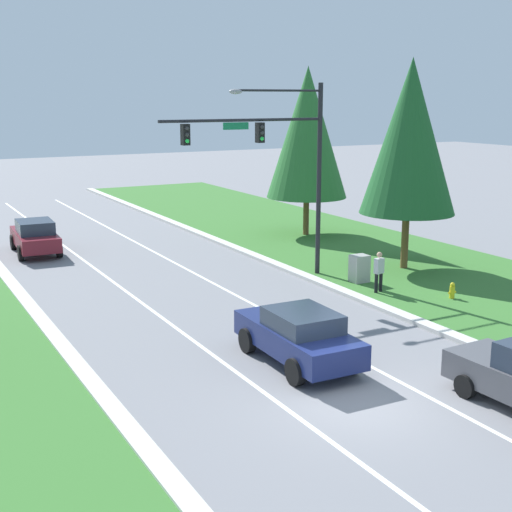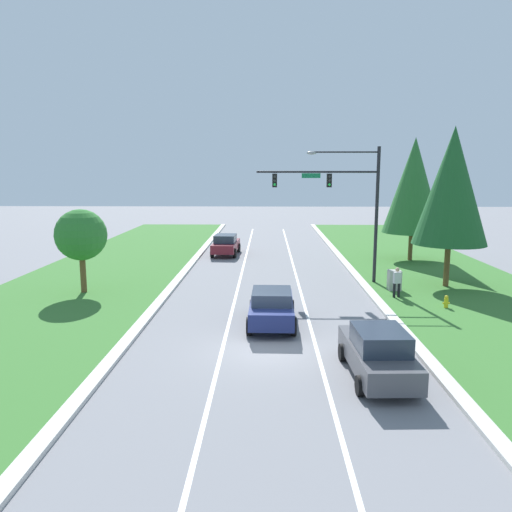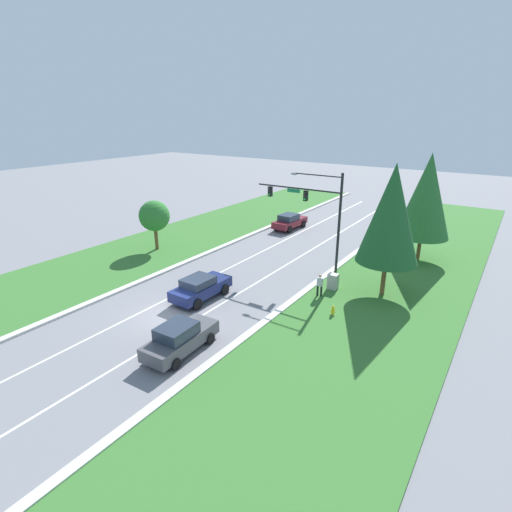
{
  "view_description": "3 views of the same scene",
  "coord_description": "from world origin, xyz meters",
  "px_view_note": "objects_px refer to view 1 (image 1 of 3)",
  "views": [
    {
      "loc": [
        -10.3,
        -13.6,
        7.57
      ],
      "look_at": [
        2.33,
        9.7,
        1.65
      ],
      "focal_mm": 50.0,
      "sensor_mm": 36.0,
      "label": 1
    },
    {
      "loc": [
        -0.11,
        -18.18,
        6.67
      ],
      "look_at": [
        -0.76,
        10.82,
        1.78
      ],
      "focal_mm": 35.0,
      "sensor_mm": 36.0,
      "label": 2
    },
    {
      "loc": [
        17.28,
        -15.72,
        12.22
      ],
      "look_at": [
        0.17,
        9.79,
        1.14
      ],
      "focal_mm": 28.0,
      "sensor_mm": 36.0,
      "label": 3
    }
  ],
  "objects_px": {
    "conifer_near_right_tree": "(307,133)",
    "conifer_far_right_tree": "(410,137)",
    "burgundy_sedan": "(35,236)",
    "navy_sedan": "(299,335)",
    "utility_cabinet": "(359,269)",
    "pedestrian": "(379,271)",
    "traffic_signal_mast": "(278,152)",
    "fire_hydrant": "(452,292)"
  },
  "relations": [
    {
      "from": "conifer_near_right_tree",
      "to": "conifer_far_right_tree",
      "type": "xyz_separation_m",
      "value": [
        -0.39,
        -8.83,
        0.2
      ]
    },
    {
      "from": "burgundy_sedan",
      "to": "navy_sedan",
      "type": "xyz_separation_m",
      "value": [
        3.57,
        -18.87,
        -0.01
      ]
    },
    {
      "from": "utility_cabinet",
      "to": "conifer_near_right_tree",
      "type": "relative_size",
      "value": 0.13
    },
    {
      "from": "burgundy_sedan",
      "to": "conifer_near_right_tree",
      "type": "xyz_separation_m",
      "value": [
        14.24,
        -2.45,
        4.82
      ]
    },
    {
      "from": "pedestrian",
      "to": "conifer_far_right_tree",
      "type": "relative_size",
      "value": 0.18
    },
    {
      "from": "burgundy_sedan",
      "to": "utility_cabinet",
      "type": "xyz_separation_m",
      "value": [
        10.56,
        -12.36,
        -0.26
      ]
    },
    {
      "from": "navy_sedan",
      "to": "conifer_near_right_tree",
      "type": "xyz_separation_m",
      "value": [
        10.67,
        16.42,
        4.83
      ]
    },
    {
      "from": "burgundy_sedan",
      "to": "navy_sedan",
      "type": "relative_size",
      "value": 1.03
    },
    {
      "from": "burgundy_sedan",
      "to": "conifer_near_right_tree",
      "type": "height_order",
      "value": "conifer_near_right_tree"
    },
    {
      "from": "traffic_signal_mast",
      "to": "utility_cabinet",
      "type": "height_order",
      "value": "traffic_signal_mast"
    },
    {
      "from": "utility_cabinet",
      "to": "conifer_near_right_tree",
      "type": "bearing_deg",
      "value": 69.67
    },
    {
      "from": "burgundy_sedan",
      "to": "conifer_far_right_tree",
      "type": "xyz_separation_m",
      "value": [
        13.85,
        -11.28,
        5.03
      ]
    },
    {
      "from": "traffic_signal_mast",
      "to": "navy_sedan",
      "type": "height_order",
      "value": "traffic_signal_mast"
    },
    {
      "from": "traffic_signal_mast",
      "to": "conifer_far_right_tree",
      "type": "bearing_deg",
      "value": -9.56
    },
    {
      "from": "utility_cabinet",
      "to": "conifer_far_right_tree",
      "type": "bearing_deg",
      "value": 18.32
    },
    {
      "from": "utility_cabinet",
      "to": "pedestrian",
      "type": "bearing_deg",
      "value": -99.98
    },
    {
      "from": "traffic_signal_mast",
      "to": "conifer_far_right_tree",
      "type": "height_order",
      "value": "conifer_far_right_tree"
    },
    {
      "from": "navy_sedan",
      "to": "utility_cabinet",
      "type": "relative_size",
      "value": 3.82
    },
    {
      "from": "utility_cabinet",
      "to": "fire_hydrant",
      "type": "relative_size",
      "value": 1.73
    },
    {
      "from": "burgundy_sedan",
      "to": "conifer_near_right_tree",
      "type": "distance_m",
      "value": 15.23
    },
    {
      "from": "pedestrian",
      "to": "conifer_far_right_tree",
      "type": "height_order",
      "value": "conifer_far_right_tree"
    },
    {
      "from": "conifer_near_right_tree",
      "to": "conifer_far_right_tree",
      "type": "height_order",
      "value": "conifer_far_right_tree"
    },
    {
      "from": "fire_hydrant",
      "to": "pedestrian",
      "type": "bearing_deg",
      "value": 133.16
    },
    {
      "from": "traffic_signal_mast",
      "to": "navy_sedan",
      "type": "distance_m",
      "value": 10.63
    },
    {
      "from": "conifer_near_right_tree",
      "to": "pedestrian",
      "type": "bearing_deg",
      "value": -108.92
    },
    {
      "from": "traffic_signal_mast",
      "to": "pedestrian",
      "type": "height_order",
      "value": "traffic_signal_mast"
    },
    {
      "from": "utility_cabinet",
      "to": "pedestrian",
      "type": "relative_size",
      "value": 0.72
    },
    {
      "from": "pedestrian",
      "to": "conifer_far_right_tree",
      "type": "distance_m",
      "value": 6.69
    },
    {
      "from": "pedestrian",
      "to": "navy_sedan",
      "type": "bearing_deg",
      "value": 25.37
    },
    {
      "from": "navy_sedan",
      "to": "conifer_near_right_tree",
      "type": "relative_size",
      "value": 0.5
    },
    {
      "from": "fire_hydrant",
      "to": "conifer_far_right_tree",
      "type": "bearing_deg",
      "value": 70.9
    },
    {
      "from": "pedestrian",
      "to": "fire_hydrant",
      "type": "height_order",
      "value": "pedestrian"
    },
    {
      "from": "burgundy_sedan",
      "to": "conifer_near_right_tree",
      "type": "bearing_deg",
      "value": -6.58
    },
    {
      "from": "conifer_far_right_tree",
      "to": "pedestrian",
      "type": "bearing_deg",
      "value": -142.56
    },
    {
      "from": "utility_cabinet",
      "to": "conifer_far_right_tree",
      "type": "xyz_separation_m",
      "value": [
        3.28,
        1.09,
        5.28
      ]
    },
    {
      "from": "fire_hydrant",
      "to": "conifer_far_right_tree",
      "type": "relative_size",
      "value": 0.08
    },
    {
      "from": "conifer_near_right_tree",
      "to": "conifer_far_right_tree",
      "type": "bearing_deg",
      "value": -92.54
    },
    {
      "from": "navy_sedan",
      "to": "conifer_far_right_tree",
      "type": "bearing_deg",
      "value": 37.42
    },
    {
      "from": "burgundy_sedan",
      "to": "pedestrian",
      "type": "relative_size",
      "value": 2.81
    },
    {
      "from": "burgundy_sedan",
      "to": "pedestrian",
      "type": "distance_m",
      "value": 17.38
    },
    {
      "from": "traffic_signal_mast",
      "to": "fire_hydrant",
      "type": "bearing_deg",
      "value": -53.22
    },
    {
      "from": "pedestrian",
      "to": "conifer_near_right_tree",
      "type": "height_order",
      "value": "conifer_near_right_tree"
    }
  ]
}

